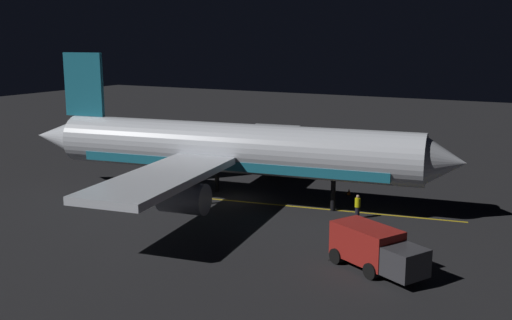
% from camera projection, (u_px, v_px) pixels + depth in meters
% --- Properties ---
extents(ground_plane, '(180.00, 180.00, 0.20)m').
position_uv_depth(ground_plane, '(234.00, 202.00, 47.75)').
color(ground_plane, black).
extents(apron_guide_stripe, '(4.65, 26.69, 0.01)m').
position_uv_depth(apron_guide_stripe, '(283.00, 205.00, 46.45)').
color(apron_guide_stripe, gold).
rests_on(apron_guide_stripe, ground_plane).
extents(airliner, '(31.94, 35.95, 11.48)m').
position_uv_depth(airliner, '(226.00, 150.00, 47.13)').
color(airliner, silver).
rests_on(airliner, ground_plane).
extents(baggage_truck, '(4.51, 6.03, 2.40)m').
position_uv_depth(baggage_truck, '(374.00, 249.00, 33.16)').
color(baggage_truck, maroon).
rests_on(baggage_truck, ground_plane).
extents(catering_truck, '(6.48, 2.85, 2.22)m').
position_uv_depth(catering_truck, '(298.00, 160.00, 58.02)').
color(catering_truck, gold).
rests_on(catering_truck, ground_plane).
extents(ground_crew_worker, '(0.40, 0.40, 1.74)m').
position_uv_depth(ground_crew_worker, '(358.00, 206.00, 42.92)').
color(ground_crew_worker, black).
rests_on(ground_crew_worker, ground_plane).
extents(traffic_cone_near_left, '(0.50, 0.50, 0.55)m').
position_uv_depth(traffic_cone_near_left, '(334.00, 256.00, 34.96)').
color(traffic_cone_near_left, '#EA590F').
rests_on(traffic_cone_near_left, ground_plane).
extents(traffic_cone_near_right, '(0.50, 0.50, 0.55)m').
position_uv_depth(traffic_cone_near_right, '(349.00, 192.00, 49.52)').
color(traffic_cone_near_right, '#EA590F').
rests_on(traffic_cone_near_right, ground_plane).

